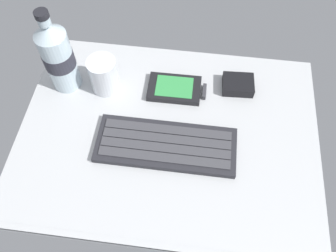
{
  "coord_description": "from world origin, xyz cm",
  "views": [
    {
      "loc": [
        4.67,
        -36.72,
        64.58
      ],
      "look_at": [
        0.0,
        0.0,
        3.0
      ],
      "focal_mm": 37.15,
      "sensor_mm": 36.0,
      "label": 1
    }
  ],
  "objects_px": {
    "juice_cup": "(104,76)",
    "charger_block": "(238,85)",
    "handheld_device": "(177,89)",
    "water_bottle": "(58,56)",
    "keyboard": "(164,145)"
  },
  "relations": [
    {
      "from": "handheld_device",
      "to": "keyboard",
      "type": "bearing_deg",
      "value": -94.08
    },
    {
      "from": "charger_block",
      "to": "handheld_device",
      "type": "bearing_deg",
      "value": -169.28
    },
    {
      "from": "handheld_device",
      "to": "charger_block",
      "type": "height_order",
      "value": "charger_block"
    },
    {
      "from": "handheld_device",
      "to": "water_bottle",
      "type": "xyz_separation_m",
      "value": [
        -0.26,
        -0.01,
        0.08
      ]
    },
    {
      "from": "handheld_device",
      "to": "juice_cup",
      "type": "distance_m",
      "value": 0.17
    },
    {
      "from": "juice_cup",
      "to": "water_bottle",
      "type": "relative_size",
      "value": 0.41
    },
    {
      "from": "juice_cup",
      "to": "charger_block",
      "type": "distance_m",
      "value": 0.31
    },
    {
      "from": "handheld_device",
      "to": "charger_block",
      "type": "xyz_separation_m",
      "value": [
        0.14,
        0.03,
        0.0
      ]
    },
    {
      "from": "keyboard",
      "to": "charger_block",
      "type": "distance_m",
      "value": 0.23
    },
    {
      "from": "juice_cup",
      "to": "charger_block",
      "type": "relative_size",
      "value": 1.21
    },
    {
      "from": "water_bottle",
      "to": "charger_block",
      "type": "height_order",
      "value": "water_bottle"
    },
    {
      "from": "keyboard",
      "to": "handheld_device",
      "type": "xyz_separation_m",
      "value": [
        0.01,
        0.15,
        -0.0
      ]
    },
    {
      "from": "juice_cup",
      "to": "water_bottle",
      "type": "bearing_deg",
      "value": 179.21
    },
    {
      "from": "water_bottle",
      "to": "charger_block",
      "type": "relative_size",
      "value": 2.97
    },
    {
      "from": "water_bottle",
      "to": "charger_block",
      "type": "bearing_deg",
      "value": 4.9
    }
  ]
}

